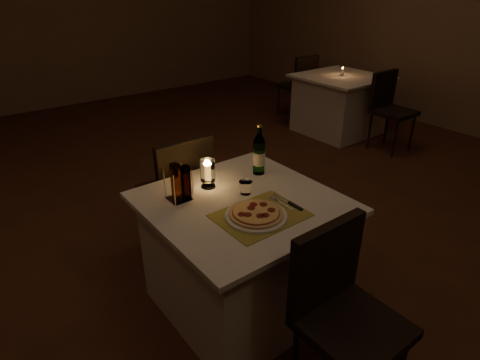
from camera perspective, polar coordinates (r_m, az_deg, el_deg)
floor at (r=2.90m, az=1.17°, el=-12.79°), size 8.00×10.00×0.02m
wall_back at (r=6.90m, az=-27.63°, el=21.18°), size 8.00×0.02×3.00m
main_table at (r=2.41m, az=0.29°, el=-10.54°), size 1.00×1.00×0.74m
chair_near at (r=1.92m, az=14.03°, el=-16.34°), size 0.42×0.42×0.90m
chair_far at (r=2.83m, az=-8.57°, el=-0.61°), size 0.42×0.42×0.90m
placemat at (r=2.08m, az=2.93°, el=-5.03°), size 0.45×0.34×0.00m
plate at (r=2.06m, az=2.29°, el=-5.09°), size 0.32×0.32×0.01m
pizza at (r=2.05m, az=2.30°, el=-4.70°), size 0.28×0.28×0.02m
fork at (r=2.19m, az=5.67°, el=-3.18°), size 0.02×0.18×0.00m
knife at (r=2.17m, az=7.44°, el=-3.45°), size 0.02×0.22×0.01m
tumbler at (r=2.26m, az=0.79°, el=-1.09°), size 0.08×0.08×0.08m
water_bottle at (r=2.47m, az=2.72°, el=3.66°), size 0.08×0.08×0.32m
hurricane_candle at (r=2.32m, az=-4.62°, el=1.23°), size 0.09×0.09×0.17m
cruet_caddy at (r=2.19m, az=-8.64°, el=-0.62°), size 0.12×0.12×0.21m
neighbor_table_right at (r=5.46m, az=13.87°, el=10.43°), size 1.00×1.00×0.74m
neighbor_chair_ra at (r=5.02m, az=20.40°, el=10.22°), size 0.42×0.42×0.90m
neighbor_chair_rb at (r=5.88m, az=8.61°, el=13.78°), size 0.42×0.42×0.90m
neighbor_candle_right at (r=5.37m, az=14.37°, el=14.67°), size 0.03×0.03×0.11m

